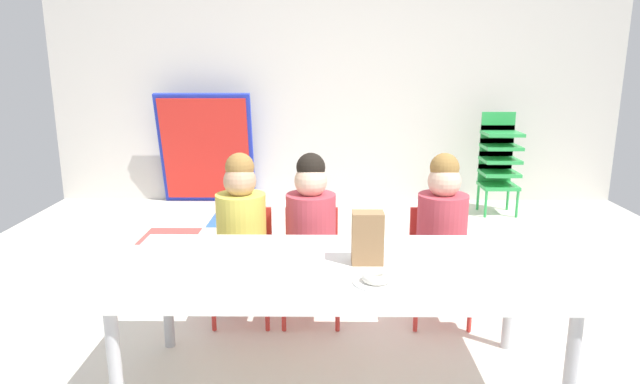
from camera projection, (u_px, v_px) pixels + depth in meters
name	position (u px, v px, depth m)	size (l,w,h in m)	color
ground_plane	(343.00, 314.00, 3.12)	(5.51, 5.18, 0.02)	silver
back_wall	(336.00, 69.00, 5.33)	(5.51, 0.10, 2.59)	beige
craft_table	(340.00, 275.00, 2.29)	(1.83, 0.80, 0.56)	white
seated_child_near_camera	(242.00, 222.00, 2.90)	(0.32, 0.32, 0.92)	red
seated_child_middle_seat	(311.00, 223.00, 2.90)	(0.32, 0.31, 0.92)	red
seated_child_far_right	(442.00, 223.00, 2.89)	(0.32, 0.31, 0.92)	red
kid_chair_green_stack	(499.00, 157.00, 5.02)	(0.32, 0.30, 0.92)	green
folded_activity_table	(206.00, 149.00, 5.33)	(0.90, 0.29, 1.09)	#1E33BF
paper_bag_brown	(368.00, 238.00, 2.28)	(0.13, 0.09, 0.22)	#9E754C
paper_plate_near_edge	(376.00, 282.00, 2.09)	(0.18, 0.18, 0.01)	white
donut_powdered_on_plate	(377.00, 277.00, 2.09)	(0.11, 0.11, 0.03)	white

